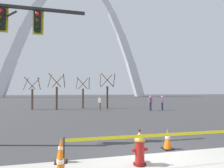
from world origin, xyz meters
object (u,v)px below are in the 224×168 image
at_px(traffic_cone_by_hydrant, 61,150).
at_px(pedestrian_standing_center, 100,103).
at_px(fire_hydrant, 140,148).
at_px(pedestrian_walking_right, 150,103).
at_px(traffic_cone_mid_sidewalk, 60,164).
at_px(pedestrian_walking_left, 162,103).
at_px(monument_arch, 76,42).
at_px(traffic_cone_curb_edge, 167,139).

relative_size(traffic_cone_by_hydrant, pedestrian_standing_center, 0.46).
height_order(fire_hydrant, pedestrian_walking_right, pedestrian_walking_right).
xyz_separation_m(traffic_cone_mid_sidewalk, pedestrian_walking_left, (10.36, 14.22, 0.46)).
height_order(monument_arch, pedestrian_standing_center, monument_arch).
relative_size(monument_arch, pedestrian_walking_right, 36.61).
xyz_separation_m(traffic_cone_by_hydrant, monument_arch, (2.92, 69.45, 21.87)).
height_order(traffic_cone_by_hydrant, pedestrian_walking_right, pedestrian_walking_right).
bearing_deg(pedestrian_standing_center, traffic_cone_curb_edge, -89.72).
bearing_deg(traffic_cone_curb_edge, pedestrian_standing_center, 90.28).
height_order(fire_hydrant, pedestrian_walking_left, pedestrian_walking_left).
bearing_deg(monument_arch, traffic_cone_by_hydrant, -92.41).
xyz_separation_m(monument_arch, pedestrian_walking_left, (7.47, -56.32, -21.42)).
bearing_deg(monument_arch, traffic_cone_mid_sidewalk, -92.35).
bearing_deg(monument_arch, traffic_cone_curb_edge, -89.38).
bearing_deg(pedestrian_standing_center, fire_hydrant, -95.40).
distance_m(traffic_cone_mid_sidewalk, pedestrian_walking_right, 16.63).
relative_size(fire_hydrant, traffic_cone_by_hydrant, 1.36).
bearing_deg(traffic_cone_mid_sidewalk, pedestrian_walking_left, 53.92).
bearing_deg(monument_arch, pedestrian_walking_right, -83.96).
height_order(traffic_cone_by_hydrant, pedestrian_walking_left, pedestrian_walking_left).
bearing_deg(fire_hydrant, traffic_cone_by_hydrant, 161.78).
bearing_deg(pedestrian_walking_left, traffic_cone_mid_sidewalk, -126.08).
bearing_deg(fire_hydrant, monument_arch, 89.37).
height_order(pedestrian_standing_center, pedestrian_walking_right, same).
xyz_separation_m(traffic_cone_mid_sidewalk, pedestrian_standing_center, (3.57, 15.62, 0.46)).
bearing_deg(pedestrian_standing_center, pedestrian_walking_right, -16.50).
bearing_deg(pedestrian_walking_left, fire_hydrant, -120.76).
height_order(traffic_cone_mid_sidewalk, pedestrian_walking_left, pedestrian_walking_left).
bearing_deg(traffic_cone_mid_sidewalk, traffic_cone_by_hydrant, 91.38).
bearing_deg(traffic_cone_by_hydrant, traffic_cone_mid_sidewalk, -88.62).
distance_m(traffic_cone_mid_sidewalk, monument_arch, 73.91).
relative_size(fire_hydrant, pedestrian_standing_center, 0.62).
distance_m(fire_hydrant, traffic_cone_curb_edge, 1.88).
bearing_deg(pedestrian_walking_right, pedestrian_walking_left, 6.31).
relative_size(fire_hydrant, pedestrian_walking_right, 0.62).
relative_size(traffic_cone_by_hydrant, pedestrian_walking_right, 0.46).
distance_m(traffic_cone_curb_edge, pedestrian_walking_right, 13.62).
bearing_deg(pedestrian_walking_right, traffic_cone_mid_sidewalk, -122.27).
xyz_separation_m(monument_arch, pedestrian_walking_right, (5.98, -56.49, -21.42)).
height_order(traffic_cone_by_hydrant, traffic_cone_curb_edge, same).
bearing_deg(traffic_cone_curb_edge, traffic_cone_mid_sidewalk, -157.67).
xyz_separation_m(fire_hydrant, pedestrian_walking_right, (6.75, 13.68, 0.35)).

